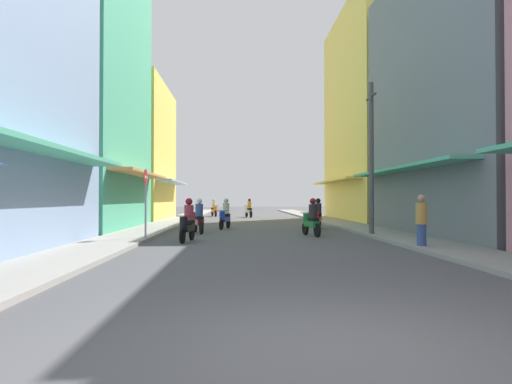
# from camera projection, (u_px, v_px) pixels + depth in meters

# --- Properties ---
(ground_plane) EXTENTS (118.26, 118.26, 0.00)m
(ground_plane) POSITION_uv_depth(u_px,v_px,m) (254.00, 224.00, 27.39)
(ground_plane) COLOR #4C4C4F
(sidewalk_left) EXTENTS (2.09, 61.76, 0.12)m
(sidewalk_left) POSITION_uv_depth(u_px,v_px,m) (169.00, 223.00, 27.17)
(sidewalk_left) COLOR #9E9991
(sidewalk_left) RESTS_ON ground
(sidewalk_right) EXTENTS (2.09, 61.76, 0.12)m
(sidewalk_right) POSITION_uv_depth(u_px,v_px,m) (338.00, 222.00, 27.60)
(sidewalk_right) COLOR gray
(sidewalk_right) RESTS_ON ground
(building_left_mid) EXTENTS (7.05, 9.54, 14.78)m
(building_left_mid) POSITION_uv_depth(u_px,v_px,m) (72.00, 83.00, 22.00)
(building_left_mid) COLOR #4CB28C
(building_left_mid) RESTS_ON ground
(building_left_far) EXTENTS (7.05, 9.85, 9.97)m
(building_left_far) POSITION_uv_depth(u_px,v_px,m) (126.00, 153.00, 32.50)
(building_left_far) COLOR #EFD159
(building_left_far) RESTS_ON ground
(building_right_mid) EXTENTS (7.05, 12.06, 12.27)m
(building_right_mid) POSITION_uv_depth(u_px,v_px,m) (481.00, 91.00, 18.59)
(building_right_mid) COLOR slate
(building_right_mid) RESTS_ON ground
(building_right_far) EXTENTS (7.05, 12.29, 14.97)m
(building_right_far) POSITION_uv_depth(u_px,v_px,m) (383.00, 116.00, 31.15)
(building_right_far) COLOR #EFD159
(building_right_far) RESTS_ON ground
(motorbike_silver) EXTENTS (0.68, 1.77, 1.58)m
(motorbike_silver) POSITION_uv_depth(u_px,v_px,m) (249.00, 209.00, 36.61)
(motorbike_silver) COLOR black
(motorbike_silver) RESTS_ON ground
(motorbike_blue) EXTENTS (0.67, 1.77, 1.58)m
(motorbike_blue) POSITION_uv_depth(u_px,v_px,m) (225.00, 215.00, 22.51)
(motorbike_blue) COLOR black
(motorbike_blue) RESTS_ON ground
(motorbike_green) EXTENTS (0.66, 1.78, 1.58)m
(motorbike_green) POSITION_uv_depth(u_px,v_px,m) (311.00, 219.00, 18.22)
(motorbike_green) COLOR black
(motorbike_green) RESTS_ON ground
(motorbike_maroon) EXTENTS (0.73, 1.75, 1.58)m
(motorbike_maroon) POSITION_uv_depth(u_px,v_px,m) (198.00, 218.00, 19.65)
(motorbike_maroon) COLOR black
(motorbike_maroon) RESTS_ON ground
(motorbike_orange) EXTENTS (0.71, 1.76, 1.58)m
(motorbike_orange) POSITION_uv_depth(u_px,v_px,m) (214.00, 208.00, 38.43)
(motorbike_orange) COLOR black
(motorbike_orange) RESTS_ON ground
(motorbike_red) EXTENTS (0.77, 1.73, 1.58)m
(motorbike_red) POSITION_uv_depth(u_px,v_px,m) (318.00, 215.00, 22.49)
(motorbike_red) COLOR black
(motorbike_red) RESTS_ON ground
(motorbike_black) EXTENTS (0.57, 1.80, 1.58)m
(motorbike_black) POSITION_uv_depth(u_px,v_px,m) (188.00, 222.00, 15.77)
(motorbike_black) COLOR black
(motorbike_black) RESTS_ON ground
(pedestrian_midway) EXTENTS (0.34, 0.34, 1.68)m
(pedestrian_midway) POSITION_uv_depth(u_px,v_px,m) (421.00, 222.00, 13.33)
(pedestrian_midway) COLOR #334C8C
(pedestrian_midway) RESTS_ON ground
(utility_pole) EXTENTS (0.20, 1.20, 6.35)m
(utility_pole) POSITION_uv_depth(u_px,v_px,m) (371.00, 157.00, 17.99)
(utility_pole) COLOR #4C4C4F
(utility_pole) RESTS_ON ground
(street_sign_no_entry) EXTENTS (0.07, 0.60, 2.65)m
(street_sign_no_entry) POSITION_uv_depth(u_px,v_px,m) (146.00, 194.00, 16.12)
(street_sign_no_entry) COLOR gray
(street_sign_no_entry) RESTS_ON ground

